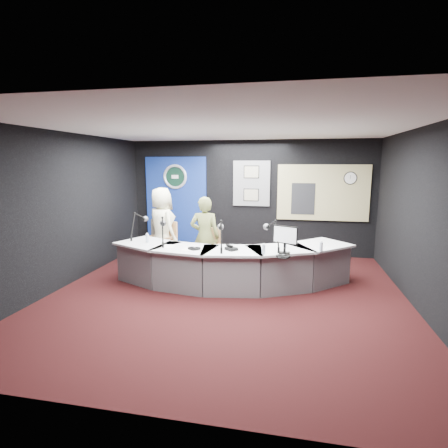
% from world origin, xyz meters
% --- Properties ---
extents(ground, '(6.00, 6.00, 0.00)m').
position_xyz_m(ground, '(0.00, 0.00, 0.00)').
color(ground, black).
rests_on(ground, ground).
extents(ceiling, '(6.00, 6.00, 0.02)m').
position_xyz_m(ceiling, '(0.00, 0.00, 2.80)').
color(ceiling, silver).
rests_on(ceiling, ground).
extents(wall_back, '(6.00, 0.02, 2.80)m').
position_xyz_m(wall_back, '(0.00, 3.00, 1.40)').
color(wall_back, black).
rests_on(wall_back, ground).
extents(wall_front, '(6.00, 0.02, 2.80)m').
position_xyz_m(wall_front, '(0.00, -3.00, 1.40)').
color(wall_front, black).
rests_on(wall_front, ground).
extents(wall_left, '(0.02, 6.00, 2.80)m').
position_xyz_m(wall_left, '(-3.00, 0.00, 1.40)').
color(wall_left, black).
rests_on(wall_left, ground).
extents(wall_right, '(0.02, 6.00, 2.80)m').
position_xyz_m(wall_right, '(3.00, 0.00, 1.40)').
color(wall_right, black).
rests_on(wall_right, ground).
extents(broadcast_desk, '(4.50, 1.90, 0.75)m').
position_xyz_m(broadcast_desk, '(-0.05, 0.55, 0.38)').
color(broadcast_desk, silver).
rests_on(broadcast_desk, ground).
extents(backdrop_panel, '(1.60, 0.05, 2.30)m').
position_xyz_m(backdrop_panel, '(-1.90, 2.97, 1.25)').
color(backdrop_panel, navy).
rests_on(backdrop_panel, wall_back).
extents(agency_seal, '(0.63, 0.07, 0.63)m').
position_xyz_m(agency_seal, '(-1.90, 2.93, 1.90)').
color(agency_seal, silver).
rests_on(agency_seal, backdrop_panel).
extents(seal_center, '(0.48, 0.01, 0.48)m').
position_xyz_m(seal_center, '(-1.90, 2.94, 1.90)').
color(seal_center, black).
rests_on(seal_center, backdrop_panel).
extents(pinboard, '(0.90, 0.04, 1.10)m').
position_xyz_m(pinboard, '(0.05, 2.97, 1.75)').
color(pinboard, slate).
rests_on(pinboard, wall_back).
extents(framed_photo_upper, '(0.34, 0.02, 0.27)m').
position_xyz_m(framed_photo_upper, '(0.05, 2.94, 2.03)').
color(framed_photo_upper, gray).
rests_on(framed_photo_upper, pinboard).
extents(framed_photo_lower, '(0.34, 0.02, 0.27)m').
position_xyz_m(framed_photo_lower, '(0.05, 2.94, 1.47)').
color(framed_photo_lower, gray).
rests_on(framed_photo_lower, pinboard).
extents(booth_window_frame, '(2.12, 0.06, 1.32)m').
position_xyz_m(booth_window_frame, '(1.75, 2.97, 1.55)').
color(booth_window_frame, tan).
rests_on(booth_window_frame, wall_back).
extents(booth_glow, '(2.00, 0.02, 1.20)m').
position_xyz_m(booth_glow, '(1.75, 2.96, 1.55)').
color(booth_glow, beige).
rests_on(booth_glow, booth_window_frame).
extents(equipment_rack, '(0.55, 0.02, 0.75)m').
position_xyz_m(equipment_rack, '(1.30, 2.94, 1.40)').
color(equipment_rack, black).
rests_on(equipment_rack, booth_window_frame).
extents(wall_clock, '(0.28, 0.01, 0.28)m').
position_xyz_m(wall_clock, '(2.35, 2.94, 1.90)').
color(wall_clock, white).
rests_on(wall_clock, booth_window_frame).
extents(armchair_left, '(0.69, 0.69, 0.90)m').
position_xyz_m(armchair_left, '(-1.75, 1.56, 0.45)').
color(armchair_left, '#AC7B4E').
rests_on(armchair_left, ground).
extents(armchair_right, '(0.73, 0.73, 1.07)m').
position_xyz_m(armchair_right, '(-0.62, 0.96, 0.54)').
color(armchair_right, '#AC7B4E').
rests_on(armchair_right, ground).
extents(draped_jacket, '(0.48, 0.33, 0.70)m').
position_xyz_m(draped_jacket, '(-1.90, 1.78, 0.62)').
color(draped_jacket, '#666356').
rests_on(draped_jacket, armchair_left).
extents(person_man, '(1.00, 0.95, 1.72)m').
position_xyz_m(person_man, '(-1.75, 1.56, 0.86)').
color(person_man, beige).
rests_on(person_man, ground).
extents(person_woman, '(0.61, 0.43, 1.60)m').
position_xyz_m(person_woman, '(-0.62, 0.96, 0.80)').
color(person_woman, olive).
rests_on(person_woman, ground).
extents(computer_monitor, '(0.41, 0.20, 0.30)m').
position_xyz_m(computer_monitor, '(0.96, 0.15, 1.07)').
color(computer_monitor, black).
rests_on(computer_monitor, broadcast_desk).
extents(desk_phone, '(0.24, 0.24, 0.05)m').
position_xyz_m(desk_phone, '(0.05, 0.20, 0.78)').
color(desk_phone, black).
rests_on(desk_phone, broadcast_desk).
extents(headphones_near, '(0.24, 0.24, 0.04)m').
position_xyz_m(headphones_near, '(0.95, -0.10, 0.77)').
color(headphones_near, black).
rests_on(headphones_near, broadcast_desk).
extents(headphones_far, '(0.23, 0.23, 0.04)m').
position_xyz_m(headphones_far, '(-0.60, 0.13, 0.77)').
color(headphones_far, black).
rests_on(headphones_far, broadcast_desk).
extents(paper_stack, '(0.21, 0.30, 0.00)m').
position_xyz_m(paper_stack, '(-1.12, 0.23, 0.75)').
color(paper_stack, white).
rests_on(paper_stack, broadcast_desk).
extents(notepad, '(0.21, 0.28, 0.00)m').
position_xyz_m(notepad, '(-0.71, 0.10, 0.75)').
color(notepad, white).
rests_on(notepad, broadcast_desk).
extents(boom_mic_a, '(0.16, 0.74, 0.60)m').
position_xyz_m(boom_mic_a, '(-1.97, 0.85, 1.05)').
color(boom_mic_a, black).
rests_on(boom_mic_a, broadcast_desk).
extents(boom_mic_b, '(0.34, 0.70, 0.60)m').
position_xyz_m(boom_mic_b, '(-1.28, 0.41, 1.05)').
color(boom_mic_b, black).
rests_on(boom_mic_b, broadcast_desk).
extents(boom_mic_c, '(0.26, 0.72, 0.60)m').
position_xyz_m(boom_mic_c, '(-0.14, 0.24, 1.05)').
color(boom_mic_c, black).
rests_on(boom_mic_c, broadcast_desk).
extents(boom_mic_d, '(0.38, 0.69, 0.60)m').
position_xyz_m(boom_mic_d, '(0.74, 0.44, 1.05)').
color(boom_mic_d, black).
rests_on(boom_mic_d, broadcast_desk).
extents(water_bottles, '(3.26, 0.62, 0.18)m').
position_xyz_m(water_bottles, '(-0.03, 0.32, 0.84)').
color(water_bottles, silver).
rests_on(water_bottles, broadcast_desk).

